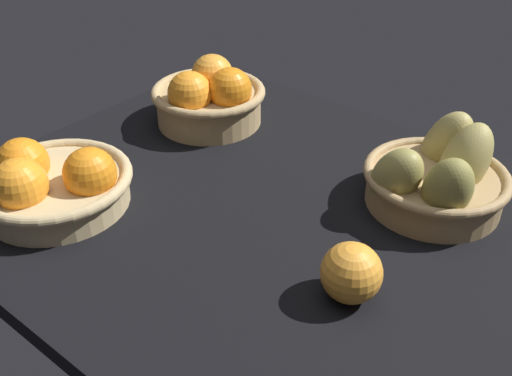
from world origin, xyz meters
TOP-DOWN VIEW (x-y plane):
  - market_tray at (0.00, 0.00)cm, footprint 84.00×72.00cm
  - basket_far_right at (22.10, 19.53)cm, footprint 22.35×22.35cm
  - basket_near_left_pears at (-20.68, -15.35)cm, footprint 20.82×21.23cm
  - basket_near_right at (22.36, -14.12)cm, footprint 20.63×20.63cm
  - loose_orange_front_gap at (-21.20, 9.00)cm, footprint 7.39×7.39cm

SIDE VIEW (x-z plane):
  - market_tray at x=0.00cm, z-range 0.00..3.00cm
  - loose_orange_front_gap at x=-21.20cm, z-range 3.00..10.39cm
  - basket_far_right at x=22.10cm, z-range 1.90..11.76cm
  - basket_near_left_pears at x=-20.68cm, z-range 0.57..14.50cm
  - basket_near_right at x=22.36cm, z-range 2.08..13.96cm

